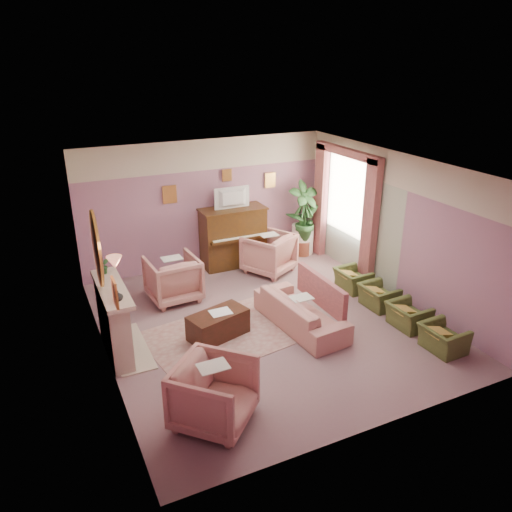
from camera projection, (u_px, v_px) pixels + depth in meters
name	position (u px, v px, depth m)	size (l,w,h in m)	color
floor	(266.00, 323.00, 8.90)	(5.50, 6.00, 0.01)	#836368
ceiling	(268.00, 167.00, 7.84)	(5.50, 6.00, 0.01)	silver
wall_back	(206.00, 204.00, 10.88)	(5.50, 0.02, 2.80)	gray
wall_front	(381.00, 335.00, 5.86)	(5.50, 0.02, 2.80)	gray
wall_left	(99.00, 280.00, 7.28)	(0.02, 6.00, 2.80)	gray
wall_right	(397.00, 227.00, 9.46)	(0.02, 6.00, 2.80)	gray
picture_rail_band	(204.00, 155.00, 10.46)	(5.50, 0.01, 0.65)	beige
stripe_panel	(354.00, 224.00, 10.66)	(0.01, 3.00, 2.15)	#A4AC96
fireplace_surround	(114.00, 322.00, 7.84)	(0.30, 1.40, 1.10)	#C2AF97
fireplace_inset	(121.00, 329.00, 7.93)	(0.18, 0.72, 0.68)	black
fire_ember	(125.00, 338.00, 8.02)	(0.06, 0.54, 0.10)	#FA4201
mantel_shelf	(112.00, 289.00, 7.63)	(0.40, 1.55, 0.07)	#C2AF97
hearth	(130.00, 348.00, 8.12)	(0.55, 1.50, 0.02)	#C2AF97
mirror_frame	(97.00, 249.00, 7.32)	(0.04, 0.72, 1.20)	gold
mirror_glass	(98.00, 249.00, 7.33)	(0.01, 0.60, 1.06)	silver
sconce_shade	(114.00, 262.00, 6.40)	(0.20, 0.20, 0.16)	#F48D69
piano	(233.00, 237.00, 11.09)	(1.40, 0.60, 1.30)	#432810
piano_keyshelf	(239.00, 240.00, 10.77)	(1.30, 0.12, 0.06)	#432810
piano_keys	(239.00, 238.00, 10.76)	(1.20, 0.08, 0.02)	silver
piano_top	(233.00, 209.00, 10.84)	(1.45, 0.65, 0.04)	#432810
television	(233.00, 197.00, 10.69)	(0.80, 0.12, 0.48)	black
print_back_left	(170.00, 194.00, 10.41)	(0.30, 0.03, 0.38)	gold
print_back_right	(270.00, 180.00, 11.31)	(0.26, 0.03, 0.34)	gold
print_back_mid	(227.00, 175.00, 10.81)	(0.22, 0.03, 0.26)	gold
print_left_wall	(115.00, 293.00, 6.17)	(0.03, 0.28, 0.36)	gold
window_blind	(348.00, 193.00, 10.62)	(0.03, 1.40, 1.80)	beige
curtain_left	(370.00, 223.00, 9.97)	(0.16, 0.34, 2.60)	#944E50
curtain_right	(321.00, 200.00, 11.51)	(0.16, 0.34, 2.60)	#944E50
pelmet	(348.00, 152.00, 10.26)	(0.16, 2.20, 0.16)	#944E50
mantel_plant	(105.00, 266.00, 8.03)	(0.16, 0.16, 0.28)	#265426
mantel_vase	(118.00, 296.00, 7.18)	(0.16, 0.16, 0.16)	beige
area_rug	(223.00, 336.00, 8.49)	(2.50, 1.80, 0.01)	#A47971
coffee_table	(218.00, 325.00, 8.39)	(1.00, 0.50, 0.45)	#34190F
table_paper	(221.00, 312.00, 8.32)	(0.35, 0.28, 0.01)	white
sofa	(301.00, 306.00, 8.65)	(0.65, 1.95, 0.79)	tan
sofa_throw	(321.00, 291.00, 8.73)	(0.10, 1.48, 0.54)	#944E50
floral_armchair_left	(173.00, 276.00, 9.58)	(0.93, 0.93, 0.97)	tan
floral_armchair_right	(269.00, 251.00, 10.79)	(0.93, 0.93, 0.97)	tan
floral_armchair_front	(214.00, 391.00, 6.35)	(0.93, 0.93, 0.97)	tan
olive_chair_a	(444.00, 335.00, 7.98)	(0.47, 0.67, 0.58)	#4A5627
olive_chair_b	(409.00, 312.00, 8.66)	(0.47, 0.67, 0.58)	#4A5627
olive_chair_c	(379.00, 293.00, 9.35)	(0.47, 0.67, 0.58)	#4A5627
olive_chair_d	(353.00, 276.00, 10.03)	(0.47, 0.67, 0.58)	#4A5627
side_table	(302.00, 239.00, 11.87)	(0.52, 0.52, 0.70)	silver
side_plant_big	(303.00, 218.00, 11.68)	(0.30, 0.30, 0.34)	#265426
side_plant_small	(310.00, 220.00, 11.65)	(0.16, 0.16, 0.28)	#265426
palm_pot	(303.00, 248.00, 11.82)	(0.34, 0.34, 0.34)	brown
palm_plant	(304.00, 212.00, 11.48)	(0.76, 0.76, 1.44)	#265426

